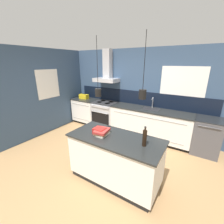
% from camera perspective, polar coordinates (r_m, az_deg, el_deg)
% --- Properties ---
extents(ground_plane, '(16.00, 16.00, 0.00)m').
position_cam_1_polar(ground_plane, '(3.68, -4.15, -18.16)').
color(ground_plane, '#A87F51').
rests_on(ground_plane, ground).
extents(wall_back, '(5.60, 2.39, 2.60)m').
position_cam_1_polar(wall_back, '(4.81, 9.06, 8.16)').
color(wall_back, '#354C6B').
rests_on(wall_back, ground_plane).
extents(wall_left, '(0.08, 3.80, 2.60)m').
position_cam_1_polar(wall_left, '(5.28, -21.80, 7.43)').
color(wall_left, '#354C6B').
rests_on(wall_left, ground_plane).
extents(counter_run_left, '(0.94, 0.64, 0.91)m').
position_cam_1_polar(counter_run_left, '(5.75, -9.71, 0.60)').
color(counter_run_left, black).
rests_on(counter_run_left, ground_plane).
extents(counter_run_sink, '(2.35, 0.64, 1.23)m').
position_cam_1_polar(counter_run_sink, '(4.58, 13.90, -4.34)').
color(counter_run_sink, black).
rests_on(counter_run_sink, ground_plane).
extents(oven_range, '(0.81, 0.66, 0.91)m').
position_cam_1_polar(oven_range, '(5.23, -2.60, -1.01)').
color(oven_range, '#B5B5BA').
rests_on(oven_range, ground_plane).
extents(dishwasher, '(0.60, 0.65, 0.91)m').
position_cam_1_polar(dishwasher, '(4.42, 32.30, -7.79)').
color(dishwasher, '#4C4C51').
rests_on(dishwasher, ground_plane).
extents(kitchen_island, '(1.72, 0.79, 0.91)m').
position_cam_1_polar(kitchen_island, '(2.96, 1.21, -17.35)').
color(kitchen_island, black).
rests_on(kitchen_island, ground_plane).
extents(bottle_on_island, '(0.07, 0.07, 0.34)m').
position_cam_1_polar(bottle_on_island, '(2.46, 12.31, -9.56)').
color(bottle_on_island, black).
rests_on(bottle_on_island, kitchen_island).
extents(book_stack, '(0.27, 0.33, 0.10)m').
position_cam_1_polar(book_stack, '(2.80, -3.78, -7.63)').
color(book_stack, beige).
rests_on(book_stack, kitchen_island).
extents(red_supply_box, '(0.21, 0.19, 0.11)m').
position_cam_1_polar(red_supply_box, '(2.84, -4.79, -7.20)').
color(red_supply_box, red).
rests_on(red_supply_box, kitchen_island).
extents(yellow_toolbox, '(0.34, 0.18, 0.19)m').
position_cam_1_polar(yellow_toolbox, '(5.66, -10.66, 5.84)').
color(yellow_toolbox, gold).
rests_on(yellow_toolbox, counter_run_left).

